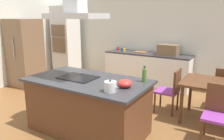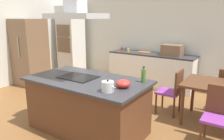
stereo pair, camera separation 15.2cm
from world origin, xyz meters
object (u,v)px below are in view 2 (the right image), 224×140
at_px(countertop_microwave, 172,50).
at_px(chair_facing_island, 219,112).
at_px(olive_oil_bottle, 143,76).
at_px(range_hood, 75,2).
at_px(chair_at_left_end, 173,89).
at_px(coffee_mug_yellow, 128,50).
at_px(coffee_mug_red, 122,49).
at_px(cutting_board, 144,52).
at_px(cooktop, 78,77).
at_px(coffee_mug_blue, 127,49).
at_px(refrigerator, 30,52).
at_px(mixing_bowl, 123,84).
at_px(wall_oven_stack, 71,41).
at_px(tea_kettle, 108,87).

distance_m(countertop_microwave, chair_facing_island, 2.63).
xyz_separation_m(olive_oil_bottle, range_hood, (-1.02, -0.35, 1.10)).
xyz_separation_m(chair_facing_island, chair_at_left_end, (-0.92, 0.67, 0.00)).
xyz_separation_m(coffee_mug_yellow, chair_facing_island, (2.73, -2.06, -0.44)).
bearing_deg(coffee_mug_red, cutting_board, -1.92).
bearing_deg(chair_facing_island, cooktop, -159.86).
bearing_deg(coffee_mug_blue, chair_at_left_end, -38.12).
relative_size(refrigerator, range_hood, 2.02).
bearing_deg(olive_oil_bottle, countertop_microwave, 99.07).
height_order(mixing_bowl, countertop_microwave, countertop_microwave).
bearing_deg(countertop_microwave, coffee_mug_red, 177.23).
bearing_deg(cooktop, range_hood, 180.00).
bearing_deg(chair_facing_island, coffee_mug_yellow, 142.87).
xyz_separation_m(coffee_mug_red, range_hood, (0.92, -2.95, 1.16)).
relative_size(olive_oil_bottle, coffee_mug_yellow, 2.76).
bearing_deg(chair_facing_island, countertop_microwave, 124.49).
xyz_separation_m(mixing_bowl, chair_at_left_end, (0.27, 1.46, -0.45)).
bearing_deg(refrigerator, countertop_microwave, 27.31).
distance_m(mixing_bowl, wall_oven_stack, 4.50).
distance_m(tea_kettle, range_hood, 1.42).
distance_m(coffee_mug_blue, chair_at_left_end, 2.48).
bearing_deg(coffee_mug_yellow, countertop_microwave, 2.47).
xyz_separation_m(tea_kettle, chair_facing_island, (1.26, 1.06, -0.46)).
relative_size(tea_kettle, mixing_bowl, 1.04).
bearing_deg(refrigerator, range_hood, -21.82).
xyz_separation_m(cooktop, mixing_bowl, (0.89, -0.04, 0.05)).
height_order(chair_facing_island, chair_at_left_end, same).
bearing_deg(tea_kettle, cutting_board, 107.25).
distance_m(cutting_board, wall_oven_stack, 2.55).
bearing_deg(range_hood, countertop_microwave, 77.87).
height_order(tea_kettle, olive_oil_bottle, olive_oil_bottle).
distance_m(tea_kettle, coffee_mug_red, 3.69).
height_order(coffee_mug_yellow, refrigerator, refrigerator).
xyz_separation_m(cooktop, countertop_microwave, (0.62, 2.88, 0.13)).
bearing_deg(cooktop, olive_oil_bottle, 19.02).
xyz_separation_m(cutting_board, refrigerator, (-2.60, -1.81, 0.00)).
relative_size(tea_kettle, cutting_board, 0.64).
distance_m(tea_kettle, mixing_bowl, 0.28).
xyz_separation_m(cooktop, cutting_board, (-0.19, 2.93, 0.00)).
distance_m(chair_facing_island, chair_at_left_end, 1.13).
bearing_deg(cutting_board, coffee_mug_blue, 179.53).
bearing_deg(mixing_bowl, coffee_mug_yellow, 118.35).
bearing_deg(olive_oil_bottle, tea_kettle, -107.68).
relative_size(chair_facing_island, range_hood, 0.99).
bearing_deg(wall_oven_stack, countertop_microwave, 4.01).
xyz_separation_m(olive_oil_bottle, wall_oven_stack, (-3.74, 2.29, 0.10)).
bearing_deg(cutting_board, wall_oven_stack, -173.58).
bearing_deg(refrigerator, chair_facing_island, -4.20).
relative_size(mixing_bowl, chair_facing_island, 0.24).
relative_size(chair_at_left_end, range_hood, 0.99).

